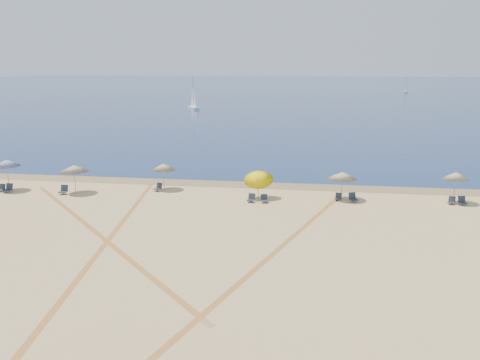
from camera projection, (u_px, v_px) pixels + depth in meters
The scene contains 22 objects.
ground at pixel (171, 313), 21.58m from camera, with size 160.00×160.00×0.00m, color tan.
ocean at pixel (304, 86), 238.44m from camera, with size 500.00×500.00×0.00m, color #0C2151.
wet_sand at pixel (247, 184), 44.71m from camera, with size 500.00×500.00×0.00m, color olive.
umbrella_0 at pixel (7, 163), 42.33m from camera, with size 2.19×2.19×2.65m.
umbrella_1 at pixel (74, 168), 41.49m from camera, with size 2.31×2.31×2.37m.
umbrella_2 at pixel (163, 167), 42.67m from camera, with size 2.00×2.00×2.26m.
umbrella_3 at pixel (258, 177), 39.83m from camera, with size 2.32×2.32×2.47m.
umbrella_4 at pixel (342, 175), 39.51m from camera, with size 2.30×2.30×2.23m.
umbrella_5 at pixel (456, 176), 38.53m from camera, with size 1.90×1.90×2.43m.
chair_0 at pixel (2, 188), 42.21m from camera, with size 0.54×0.62×0.61m.
chair_1 at pixel (9, 188), 42.00m from camera, with size 0.60×0.69×0.70m.
chair_2 at pixel (64, 190), 41.36m from camera, with size 0.61×0.71×0.72m.
chair_3 at pixel (158, 187), 42.34m from camera, with size 0.77×0.82×0.67m.
chair_4 at pixel (251, 198), 38.96m from camera, with size 0.65×0.72×0.64m.
chair_5 at pixel (264, 199), 38.81m from camera, with size 0.66×0.72×0.62m.
chair_6 at pixel (338, 197), 39.38m from camera, with size 0.60×0.66×0.59m.
chair_7 at pixel (353, 198), 39.04m from camera, with size 0.80×0.85×0.69m.
chair_8 at pixel (452, 201), 38.33m from camera, with size 0.68×0.72×0.59m.
chair_9 at pixel (462, 201), 38.14m from camera, with size 0.64×0.71×0.66m.
sailboat_0 at pixel (406, 87), 187.17m from camera, with size 2.04×4.44×6.41m.
sailboat_1 at pixel (193, 99), 119.03m from camera, with size 3.72×4.94×7.47m.
tire_tracks at pixel (159, 238), 30.91m from camera, with size 49.79×40.37×0.00m.
Camera 1 is at (5.83, -19.10, 10.40)m, focal length 37.83 mm.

